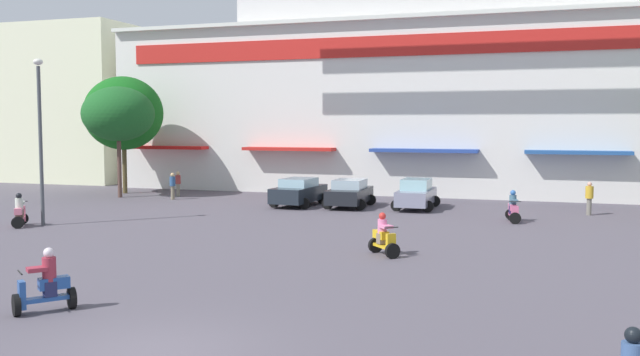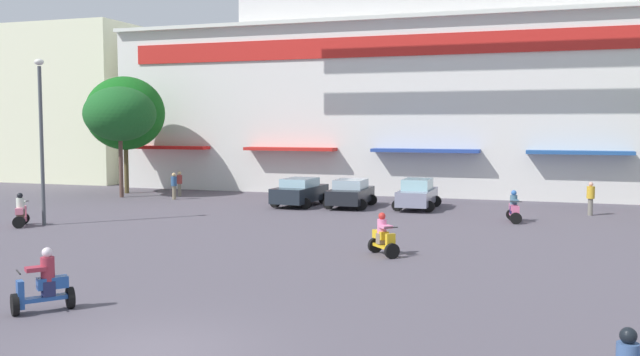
% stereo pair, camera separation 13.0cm
% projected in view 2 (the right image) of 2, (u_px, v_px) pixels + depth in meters
% --- Properties ---
extents(ground_plane, '(128.00, 128.00, 0.00)m').
position_uv_depth(ground_plane, '(343.00, 243.00, 25.70)').
color(ground_plane, '#544E59').
extents(colonial_building, '(43.06, 17.74, 20.02)m').
position_uv_depth(colonial_building, '(440.00, 65.00, 47.19)').
color(colonial_building, silver).
rests_on(colonial_building, ground).
extents(flank_building_left, '(11.43, 10.18, 12.10)m').
position_uv_depth(flank_building_left, '(84.00, 105.00, 55.77)').
color(flank_building_left, beige).
rests_on(flank_building_left, ground).
extents(plaza_tree_0, '(4.37, 4.31, 6.75)m').
position_uv_depth(plaza_tree_0, '(120.00, 114.00, 41.53)').
color(plaza_tree_0, brown).
rests_on(plaza_tree_0, ground).
extents(plaza_tree_2, '(5.15, 4.77, 7.54)m').
position_uv_depth(plaza_tree_2, '(125.00, 113.00, 44.03)').
color(plaza_tree_2, brown).
rests_on(plaza_tree_2, ground).
extents(parked_car_0, '(2.57, 4.20, 1.52)m').
position_uv_depth(parked_car_0, '(300.00, 192.00, 37.48)').
color(parked_car_0, '#1E262E').
rests_on(parked_car_0, ground).
extents(parked_car_1, '(2.44, 3.94, 1.51)m').
position_uv_depth(parked_car_1, '(351.00, 193.00, 36.84)').
color(parked_car_1, black).
rests_on(parked_car_1, ground).
extents(parked_car_2, '(2.24, 4.07, 1.60)m').
position_uv_depth(parked_car_2, '(417.00, 194.00, 36.08)').
color(parked_car_2, gray).
rests_on(parked_car_2, ground).
extents(scooter_rider_0, '(1.28, 1.40, 1.54)m').
position_uv_depth(scooter_rider_0, '(44.00, 286.00, 16.27)').
color(scooter_rider_0, black).
rests_on(scooter_rider_0, ground).
extents(scooter_rider_1, '(0.78, 1.55, 1.46)m').
position_uv_depth(scooter_rider_1, '(514.00, 209.00, 31.25)').
color(scooter_rider_1, black).
rests_on(scooter_rider_1, ground).
extents(scooter_rider_6, '(1.21, 1.46, 1.49)m').
position_uv_depth(scooter_rider_6, '(21.00, 212.00, 29.91)').
color(scooter_rider_6, black).
rests_on(scooter_rider_6, ground).
extents(scooter_rider_7, '(1.28, 1.34, 1.47)m').
position_uv_depth(scooter_rider_7, '(383.00, 238.00, 23.25)').
color(scooter_rider_7, black).
rests_on(scooter_rider_7, ground).
extents(pedestrian_0, '(0.52, 0.52, 1.65)m').
position_uv_depth(pedestrian_0, '(591.00, 197.00, 33.49)').
color(pedestrian_0, slate).
rests_on(pedestrian_0, ground).
extents(pedestrian_1, '(0.35, 0.35, 1.56)m').
position_uv_depth(pedestrian_1, '(180.00, 182.00, 42.33)').
color(pedestrian_1, slate).
rests_on(pedestrian_1, ground).
extents(pedestrian_3, '(0.42, 0.42, 1.60)m').
position_uv_depth(pedestrian_3, '(174.00, 184.00, 40.59)').
color(pedestrian_3, '#7E735B').
rests_on(pedestrian_3, ground).
extents(streetlamp_near, '(0.40, 0.40, 7.31)m').
position_uv_depth(streetlamp_near, '(41.00, 130.00, 29.97)').
color(streetlamp_near, '#474C51').
rests_on(streetlamp_near, ground).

